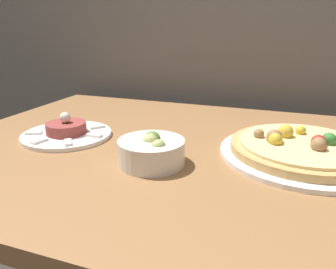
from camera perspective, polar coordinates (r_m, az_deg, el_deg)
dining_table at (r=0.81m, az=4.02°, el=-9.42°), size 1.22×0.84×0.77m
pizza_plate at (r=0.77m, az=22.40°, el=-2.38°), size 0.36×0.36×0.06m
tartare_plate at (r=0.88m, az=-17.24°, el=0.42°), size 0.23×0.23×0.06m
small_bowl at (r=0.67m, az=-2.89°, el=-2.90°), size 0.14×0.14×0.07m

